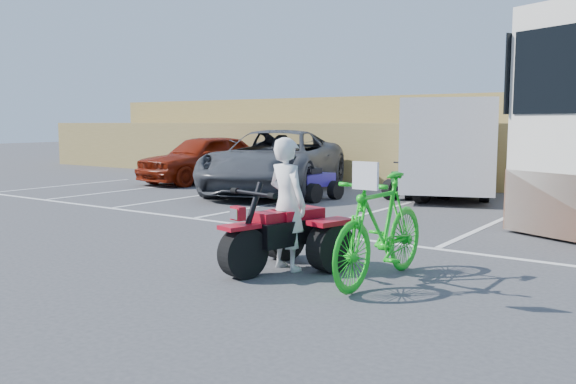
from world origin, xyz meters
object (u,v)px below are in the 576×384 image
Objects in this scene: red_car at (205,158)px; cargo_trailer at (449,144)px; grey_pickup at (276,161)px; quad_atv_green at (418,200)px; rider at (287,204)px; quad_atv_blue at (312,200)px; red_trike_atv at (279,271)px; green_dirt_bike at (381,228)px.

red_car is 8.21m from cargo_trailer.
grey_pickup is 4.93m from cargo_trailer.
cargo_trailer is 2.10m from quad_atv_green.
quad_atv_blue is at bearing -45.67° from rider.
red_trike_atv is 1.24× the size of quad_atv_blue.
grey_pickup is at bearing -38.72° from rider.
rider is 0.30× the size of cargo_trailer.
rider is 7.70m from quad_atv_blue.
quad_atv_green is at bearing 40.10° from quad_atv_blue.
cargo_trailer is (4.35, 2.27, 0.51)m from grey_pickup.
red_trike_atv is 12.78m from red_car.
cargo_trailer is (-1.32, 9.88, 1.42)m from red_trike_atv.
green_dirt_bike is at bearing 24.78° from red_trike_atv.
quad_atv_blue is at bearing 130.14° from green_dirt_bike.
quad_atv_blue is (-3.83, 6.74, 0.00)m from red_trike_atv.
red_car is 0.79× the size of cargo_trailer.
red_trike_atv is at bearing 90.00° from rider.
rider is 9.40m from grey_pickup.
red_trike_atv is 7.75m from quad_atv_blue.
red_car is at bearing 169.18° from cargo_trailer.
quad_atv_green is (-1.59, 8.21, -0.92)m from rider.
rider is at bearing -35.16° from red_car.
quad_atv_green is (4.11, 0.75, -0.91)m from grey_pickup.
quad_atv_green reaches higher than quad_atv_blue.
red_car reaches higher than green_dirt_bike.
quad_atv_green is at bearing -65.13° from rider.
rider reaches higher than green_dirt_bike.
green_dirt_bike is at bearing -65.21° from grey_pickup.
green_dirt_bike is 10.20m from grey_pickup.
red_car is 5.94m from quad_atv_blue.
red_trike_atv is 0.93m from rider.
quad_atv_blue is at bearing -148.37° from cargo_trailer.
green_dirt_bike is 8.35m from quad_atv_blue.
green_dirt_bike reaches higher than red_trike_atv.
grey_pickup reaches higher than red_trike_atv.
green_dirt_bike is at bearing -59.32° from quad_atv_green.
grey_pickup is 3.87m from red_car.
quad_atv_blue is (5.57, -1.88, -0.82)m from red_car.
quad_atv_green is at bearing 4.87° from red_car.
quad_atv_blue is (-2.51, -3.15, -1.42)m from cargo_trailer.
red_car is at bearing 145.88° from grey_pickup.
cargo_trailer is 4.27m from quad_atv_blue.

